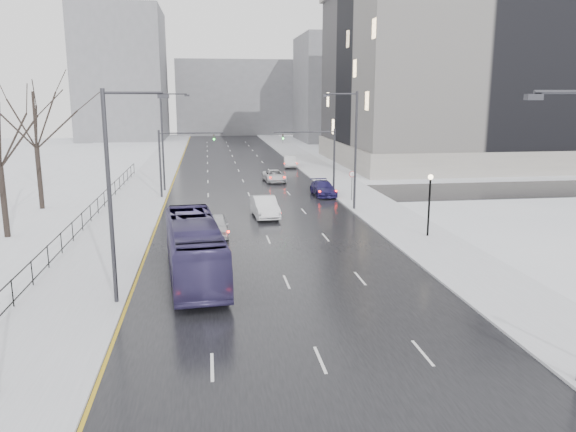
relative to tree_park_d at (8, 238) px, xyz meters
name	(u,v)px	position (x,y,z in m)	size (l,w,h in m)	color
road	(242,178)	(17.80, 26.00, 0.02)	(16.00, 150.00, 0.04)	black
cross_road	(250,196)	(17.80, 14.00, 0.02)	(130.00, 10.00, 0.04)	black
sidewalk_left	(151,180)	(7.30, 26.00, 0.08)	(5.00, 150.00, 0.16)	silver
sidewalk_right	(329,176)	(28.30, 26.00, 0.08)	(5.00, 150.00, 0.16)	silver
park_strip	(66,182)	(-2.20, 26.00, 0.06)	(14.00, 150.00, 0.12)	white
tree_park_d	(8,238)	(0.00, 0.00, 0.00)	(8.75, 8.75, 12.50)	black
tree_park_e	(43,210)	(-0.40, 10.00, 0.00)	(9.45, 9.45, 13.50)	black
iron_fence	(65,237)	(4.80, -4.00, 0.91)	(0.06, 70.00, 1.30)	black
streetlight_r_mid	(353,145)	(25.97, 6.00, 5.62)	(2.95, 0.25, 10.00)	#2D2D33
streetlight_l_near	(114,187)	(9.63, -14.00, 5.62)	(2.95, 0.25, 10.00)	#2D2D33
streetlight_l_far	(165,136)	(9.63, 18.00, 5.62)	(2.95, 0.25, 10.00)	#2D2D33
lamppost_r_mid	(430,196)	(28.80, -4.00, 2.94)	(0.36, 0.36, 4.28)	black
mast_signal_right	(324,153)	(25.13, 14.00, 4.11)	(6.10, 0.33, 6.50)	#2D2D33
mast_signal_left	(171,156)	(10.47, 14.00, 4.11)	(6.10, 0.33, 6.50)	#2D2D33
no_uturn_sign	(352,177)	(27.00, 10.00, 2.30)	(0.60, 0.06, 2.70)	#2D2D33
civic_building	(479,84)	(52.80, 38.00, 11.21)	(41.00, 31.00, 24.80)	gray
bldg_far_right	(355,89)	(45.80, 81.00, 11.00)	(24.00, 20.00, 22.00)	slate
bldg_far_left	(122,75)	(-4.20, 91.00, 14.00)	(18.00, 22.00, 28.00)	slate
bldg_far_center	(237,98)	(21.80, 106.00, 9.00)	(30.00, 18.00, 18.00)	slate
bus	(194,248)	(13.00, -10.34, 1.62)	(2.66, 11.35, 3.16)	#38305D
sedan_center_near	(216,225)	(14.30, -1.40, 0.77)	(1.72, 4.28, 1.46)	#BBBDC0
sedan_right_near	(265,207)	(18.30, 4.26, 0.88)	(1.77, 5.08, 1.67)	white
sedan_right_cross	(274,176)	(21.30, 22.85, 0.71)	(2.21, 4.80, 1.33)	silver
sedan_right_far	(323,188)	(25.00, 13.31, 0.75)	(1.98, 4.88, 1.42)	navy
sedan_right_distant	(290,161)	(25.00, 35.71, 0.81)	(1.63, 4.67, 1.54)	silver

